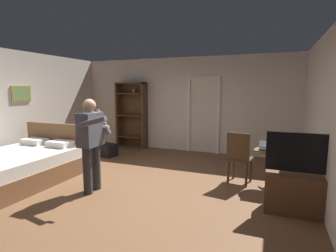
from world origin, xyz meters
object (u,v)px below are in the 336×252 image
Objects in this scene: bed at (22,165)px; tv_flatscreen at (300,189)px; bottle_on_table at (279,145)px; side_table at (270,163)px; suitcase_dark at (106,150)px; laptop at (269,148)px; person_blue_shirt at (91,139)px; wooden_chair at (239,156)px; bookshelf at (132,113)px.

tv_flatscreen is (4.94, 0.46, 0.06)m from bed.
side_table is at bearing 150.26° from bottle_on_table.
suitcase_dark is at bearing 168.29° from side_table.
laptop is at bearing -2.81° from suitcase_dark.
person_blue_shirt is (-3.28, -0.41, 0.57)m from tv_flatscreen.
tv_flatscreen is 1.00m from side_table.
suitcase_dark is (-3.57, 0.86, -0.38)m from wooden_chair.
bed is 2.26m from suitcase_dark.
side_table is (4.52, 1.37, 0.16)m from bed.
side_table is 0.71× the size of wooden_chair.
tv_flatscreen reaches higher than side_table.
laptop is 0.62× the size of suitcase_dark.
bookshelf is 4.07m from wooden_chair.
tv_flatscreen is at bearing 7.20° from person_blue_shirt.
person_blue_shirt is at bearing -155.23° from side_table.
person_blue_shirt reaches higher than laptop.
person_blue_shirt reaches higher than tv_flatscreen.
wooden_chair is at bearing 136.79° from tv_flatscreen.
bookshelf is 6.01× the size of laptop.
bookshelf is 1.53m from suitcase_dark.
wooden_chair is (-0.96, 0.90, 0.18)m from tv_flatscreen.
wooden_chair is at bearing -179.27° from side_table.
side_table is at bearing 54.59° from laptop.
person_blue_shirt is 2.62m from suitcase_dark.
tv_flatscreen reaches higher than wooden_chair.
person_blue_shirt is at bearing -150.51° from wooden_chair.
bottle_on_table reaches higher than laptop.
tv_flatscreen is 3.36m from person_blue_shirt.
bed is 1.77m from person_blue_shirt.
person_blue_shirt reaches higher than bottle_on_table.
tv_flatscreen is (4.41, -2.99, -0.71)m from bookshelf.
tv_flatscreen is 3.58× the size of laptop.
laptop is at bearing -125.41° from side_table.
wooden_chair reaches higher than suitcase_dark.
bottle_on_table is at bearing 22.46° from person_blue_shirt.
wooden_chair is 0.61× the size of person_blue_shirt.
bottle_on_table is at bearing -29.74° from side_table.
suitcase_dark is (-1.24, 2.17, -0.77)m from person_blue_shirt.
tv_flatscreen is 1.05m from laptop.
bed reaches higher than laptop.
bed is at bearing -161.13° from wooden_chair.
laptop is (3.96, -2.13, -0.32)m from bookshelf.
bottle_on_table is (4.13, -2.16, -0.25)m from bookshelf.
bottle_on_table is 0.74m from wooden_chair.
suitcase_dark is at bearing 167.62° from laptop.
bookshelf is at bearing 108.33° from person_blue_shirt.
tv_flatscreen is at bearing -62.52° from laptop.
wooden_chair is (3.98, 1.36, 0.24)m from bed.
person_blue_shirt is at bearing 1.54° from bed.
laptop is at bearing 16.43° from bed.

